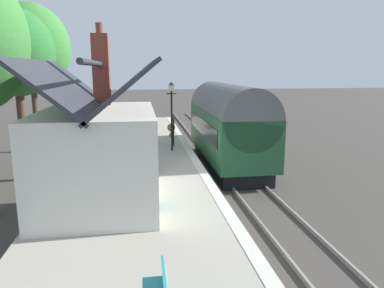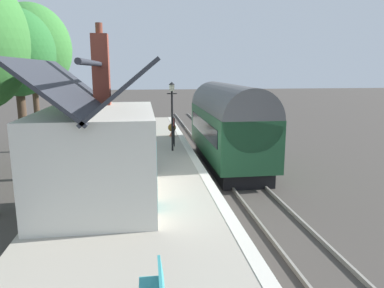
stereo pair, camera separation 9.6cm
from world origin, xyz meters
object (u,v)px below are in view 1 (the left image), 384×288
(planter_edge_far, at_px, (105,132))
(planter_bench_right, at_px, (171,129))
(bench_near_building, at_px, (144,125))
(planter_bench_left, at_px, (125,141))
(tree_far_right, at_px, (30,49))
(station_sign_board, at_px, (173,124))
(lamp_post_platform, at_px, (172,103))
(planter_corner_building, at_px, (146,123))
(planter_under_sign, at_px, (126,127))
(train, at_px, (228,125))
(tree_mid_background, at_px, (16,54))
(station_building, at_px, (100,150))

(planter_edge_far, height_order, planter_bench_right, planter_edge_far)
(bench_near_building, height_order, planter_bench_left, bench_near_building)
(planter_bench_right, xyz_separation_m, tree_far_right, (1.18, 8.28, 4.86))
(bench_near_building, height_order, station_sign_board, station_sign_board)
(bench_near_building, relative_size, lamp_post_platform, 0.40)
(bench_near_building, distance_m, lamp_post_platform, 6.46)
(planter_bench_right, height_order, station_sign_board, station_sign_board)
(lamp_post_platform, relative_size, tree_far_right, 0.39)
(planter_corner_building, relative_size, planter_bench_left, 1.06)
(planter_under_sign, bearing_deg, bench_near_building, -48.59)
(lamp_post_platform, bearing_deg, bench_near_building, 12.67)
(train, distance_m, lamp_post_platform, 3.19)
(planter_bench_right, height_order, tree_far_right, tree_far_right)
(lamp_post_platform, relative_size, tree_mid_background, 0.45)
(train, relative_size, tree_mid_background, 1.15)
(planter_bench_right, height_order, lamp_post_platform, lamp_post_platform)
(planter_edge_far, bearing_deg, station_building, -175.51)
(planter_edge_far, height_order, lamp_post_platform, lamp_post_platform)
(planter_edge_far, distance_m, planter_bench_left, 2.98)
(station_building, distance_m, lamp_post_platform, 7.33)
(station_building, xyz_separation_m, planter_corner_building, (14.01, -1.66, -1.21))
(station_building, height_order, tree_far_right, tree_far_right)
(station_sign_board, bearing_deg, tree_mid_background, 108.09)
(bench_near_building, xyz_separation_m, lamp_post_platform, (-6.00, -1.35, 1.98))
(planter_under_sign, height_order, planter_bench_left, planter_under_sign)
(station_building, relative_size, tree_mid_background, 0.77)
(planter_edge_far, distance_m, station_sign_board, 4.65)
(bench_near_building, distance_m, station_sign_board, 4.96)
(train, relative_size, planter_bench_right, 10.87)
(train, height_order, station_sign_board, train)
(bench_near_building, bearing_deg, planter_under_sign, 131.41)
(planter_under_sign, bearing_deg, tree_mid_background, 143.75)
(bench_near_building, distance_m, planter_bench_left, 5.01)
(train, bearing_deg, tree_mid_background, 96.31)
(lamp_post_platform, xyz_separation_m, station_sign_board, (1.34, -0.19, -1.27))
(planter_bench_left, relative_size, station_sign_board, 0.46)
(planter_under_sign, relative_size, planter_bench_right, 1.21)
(planter_bench_left, xyz_separation_m, planter_bench_right, (3.05, -2.73, 0.06))
(tree_mid_background, xyz_separation_m, tree_far_right, (6.29, 1.09, 0.53))
(tree_mid_background, bearing_deg, bench_near_building, -38.39)
(planter_bench_left, bearing_deg, planter_under_sign, 1.60)
(train, distance_m, planter_bench_left, 5.53)
(station_building, height_order, tree_mid_background, tree_mid_background)
(planter_under_sign, height_order, station_sign_board, station_sign_board)
(tree_far_right, bearing_deg, station_building, -157.02)
(planter_edge_far, xyz_separation_m, lamp_post_platform, (-3.80, -3.69, 2.05))
(planter_edge_far, relative_size, planter_bench_left, 1.14)
(station_building, xyz_separation_m, station_sign_board, (8.03, -3.05, -0.40))
(lamp_post_platform, distance_m, station_sign_board, 1.85)
(station_building, height_order, station_sign_board, station_building)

